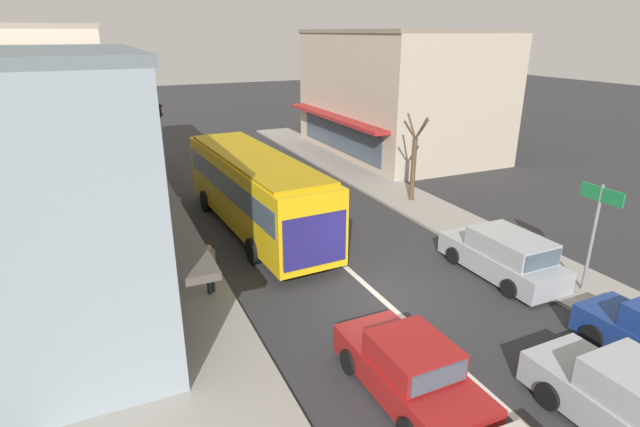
% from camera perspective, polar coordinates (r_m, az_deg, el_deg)
% --- Properties ---
extents(ground_plane, '(140.00, 140.00, 0.00)m').
position_cam_1_polar(ground_plane, '(16.05, 6.79, -9.45)').
color(ground_plane, '#2D2D30').
extents(lane_centre_line, '(0.20, 28.00, 0.01)m').
position_cam_1_polar(lane_centre_line, '(19.19, 0.67, -4.12)').
color(lane_centre_line, silver).
rests_on(lane_centre_line, ground).
extents(sidewalk_left, '(5.20, 44.00, 0.14)m').
position_cam_1_polar(sidewalk_left, '(19.49, -20.48, -4.87)').
color(sidewalk_left, gray).
rests_on(sidewalk_left, ground).
extents(kerb_right, '(2.80, 44.00, 0.12)m').
position_cam_1_polar(kerb_right, '(23.78, 12.25, 0.43)').
color(kerb_right, gray).
rests_on(kerb_right, ground).
extents(shopfront_mid_block, '(8.95, 7.81, 7.30)m').
position_cam_1_polar(shopfront_mid_block, '(22.89, -31.03, 6.59)').
color(shopfront_mid_block, beige).
rests_on(shopfront_mid_block, ground).
extents(shopfront_far_end, '(8.19, 7.01, 8.23)m').
position_cam_1_polar(shopfront_far_end, '(30.25, -29.91, 10.34)').
color(shopfront_far_end, beige).
rests_on(shopfront_far_end, ground).
extents(building_right_far, '(9.80, 13.48, 8.01)m').
position_cam_1_polar(building_right_far, '(34.85, 8.91, 13.49)').
color(building_right_far, '#B2A38E').
rests_on(building_right_far, ground).
extents(city_bus, '(3.16, 10.98, 3.23)m').
position_cam_1_polar(city_bus, '(20.59, -7.44, 3.00)').
color(city_bus, yellow).
rests_on(city_bus, ground).
extents(sedan_queue_far_back, '(1.96, 4.23, 1.47)m').
position_cam_1_polar(sedan_queue_far_back, '(12.00, 10.20, -17.26)').
color(sedan_queue_far_back, maroon).
rests_on(sedan_queue_far_back, ground).
extents(parked_wagon_kerb_second, '(1.98, 4.52, 1.58)m').
position_cam_1_polar(parked_wagon_kerb_second, '(18.01, 20.24, -4.55)').
color(parked_wagon_kerb_second, '#9EA3A8').
rests_on(parked_wagon_kerb_second, ground).
extents(traffic_light_downstreet, '(0.32, 0.24, 4.20)m').
position_cam_1_polar(traffic_light_downstreet, '(29.03, -17.71, 9.21)').
color(traffic_light_downstreet, gray).
rests_on(traffic_light_downstreet, ground).
extents(directional_road_sign, '(0.10, 1.40, 3.60)m').
position_cam_1_polar(directional_road_sign, '(17.28, 29.15, -0.05)').
color(directional_road_sign, gray).
rests_on(directional_road_sign, ground).
extents(street_tree_right, '(1.41, 1.62, 4.26)m').
position_cam_1_polar(street_tree_right, '(24.34, 10.66, 5.78)').
color(street_tree_right, brown).
rests_on(street_tree_right, ground).
extents(pedestrian_with_handbag_near, '(0.29, 0.66, 1.63)m').
position_cam_1_polar(pedestrian_with_handbag_near, '(20.54, -15.71, -0.04)').
color(pedestrian_with_handbag_near, '#333338').
rests_on(pedestrian_with_handbag_near, sidewalk_left).
extents(pedestrian_browsing_midblock, '(0.57, 0.54, 1.63)m').
position_cam_1_polar(pedestrian_browsing_midblock, '(15.84, -12.55, -5.88)').
color(pedestrian_browsing_midblock, '#232838').
rests_on(pedestrian_browsing_midblock, sidewalk_left).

